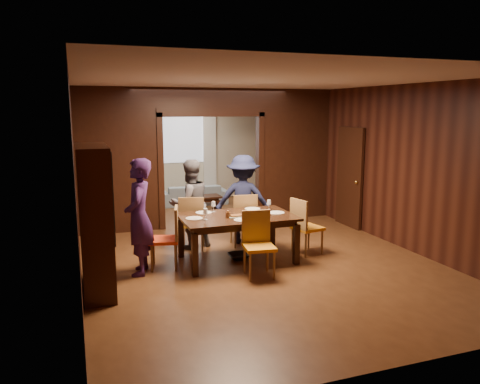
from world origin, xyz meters
name	(u,v)px	position (x,y,z in m)	size (l,w,h in m)	color
floor	(236,244)	(0.00, 0.00, 0.00)	(9.00, 9.00, 0.00)	#542F17
ceiling	(236,84)	(0.00, 0.00, 2.90)	(5.50, 9.00, 0.02)	silver
room_walls	(208,154)	(0.00, 1.89, 1.51)	(5.52, 9.01, 2.90)	black
person_purple	(139,217)	(-1.89, -1.00, 0.88)	(0.64, 0.42, 1.76)	#381A4C
person_grey	(190,204)	(-0.85, 0.09, 0.80)	(0.78, 0.60, 1.60)	#57555D
person_navy	(243,199)	(0.15, 0.06, 0.82)	(1.06, 0.61, 1.64)	#171B3A
sofa	(193,195)	(0.12, 3.85, 0.26)	(1.77, 0.69, 0.52)	#8FA7BC
serving_bowl	(239,212)	(-0.25, -0.85, 0.80)	(0.37, 0.37, 0.09)	black
dining_table	(237,238)	(-0.30, -0.91, 0.38)	(1.83, 1.14, 0.76)	black
coffee_table	(204,204)	(0.14, 2.82, 0.20)	(0.80, 0.50, 0.40)	black
chair_left	(164,238)	(-1.50, -0.87, 0.48)	(0.44, 0.44, 0.97)	#F13F16
chair_right	(308,226)	(0.97, -0.94, 0.48)	(0.44, 0.44, 0.97)	orange
chair_far_l	(192,222)	(-0.83, -0.01, 0.48)	(0.44, 0.44, 0.97)	orange
chair_far_r	(243,219)	(0.09, -0.10, 0.48)	(0.44, 0.44, 0.97)	#C54412
chair_near	(259,245)	(-0.24, -1.72, 0.48)	(0.44, 0.44, 0.97)	orange
hutch	(95,220)	(-2.53, -1.50, 1.00)	(0.40, 1.20, 2.00)	black
door_right	(350,177)	(2.70, 0.50, 1.05)	(0.06, 0.90, 2.10)	black
window_far	(182,138)	(0.00, 4.44, 1.70)	(1.20, 0.03, 1.30)	silver
curtain_left	(155,156)	(-0.75, 4.40, 1.25)	(0.35, 0.06, 2.40)	white
curtain_right	(210,154)	(0.75, 4.40, 1.25)	(0.35, 0.06, 2.40)	white
plate_left	(194,218)	(-1.01, -0.89, 0.77)	(0.27, 0.27, 0.01)	white
plate_far_l	(204,213)	(-0.77, -0.54, 0.77)	(0.27, 0.27, 0.01)	white
plate_far_r	(253,209)	(0.11, -0.53, 0.77)	(0.27, 0.27, 0.01)	white
plate_right	(276,213)	(0.38, -0.95, 0.77)	(0.27, 0.27, 0.01)	white
plate_near	(242,220)	(-0.33, -1.25, 0.77)	(0.27, 0.27, 0.01)	silver
platter_a	(237,216)	(-0.34, -1.00, 0.78)	(0.30, 0.20, 0.04)	gray
platter_b	(257,216)	(-0.05, -1.13, 0.78)	(0.30, 0.20, 0.04)	slate
wineglass_left	(205,214)	(-0.87, -1.03, 0.85)	(0.08, 0.08, 0.18)	silver
wineglass_far	(213,207)	(-0.59, -0.52, 0.85)	(0.08, 0.08, 0.18)	silver
wineglass_right	(269,205)	(0.35, -0.70, 0.85)	(0.08, 0.08, 0.18)	silver
tumbler	(246,215)	(-0.27, -1.22, 0.83)	(0.07, 0.07, 0.14)	silver
condiment_jar	(228,214)	(-0.49, -1.00, 0.82)	(0.08, 0.08, 0.11)	#512B13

